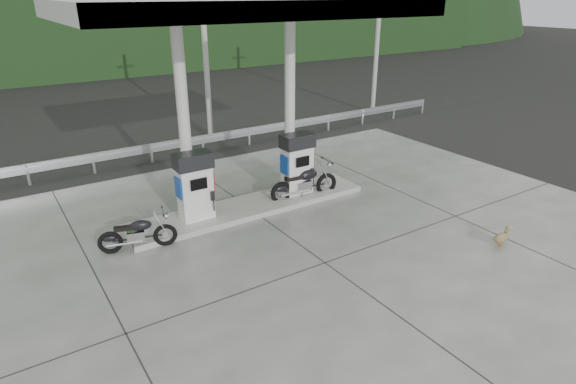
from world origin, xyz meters
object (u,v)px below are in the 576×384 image
gas_pump_left (195,186)px  duck (501,238)px  gas_pump_right (297,164)px  motorcycle_left (138,234)px  motorcycle_right (304,184)px

gas_pump_left → duck: 7.71m
gas_pump_right → motorcycle_left: (-4.94, -0.57, -0.65)m
motorcycle_left → motorcycle_right: (5.05, 0.34, 0.08)m
duck → gas_pump_right: bearing=114.5°
gas_pump_right → duck: bearing=-64.8°
gas_pump_left → gas_pump_right: bearing=0.0°
gas_pump_left → duck: gas_pump_left is taller
gas_pump_right → duck: (2.44, -5.18, -0.84)m
gas_pump_left → motorcycle_right: size_ratio=0.88×
motorcycle_left → duck: bearing=-16.7°
gas_pump_left → motorcycle_left: (-1.74, -0.57, -0.65)m
gas_pump_left → motorcycle_left: 1.94m
gas_pump_right → duck: gas_pump_right is taller
gas_pump_left → motorcycle_right: 3.36m
gas_pump_left → gas_pump_right: (3.20, 0.00, 0.00)m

